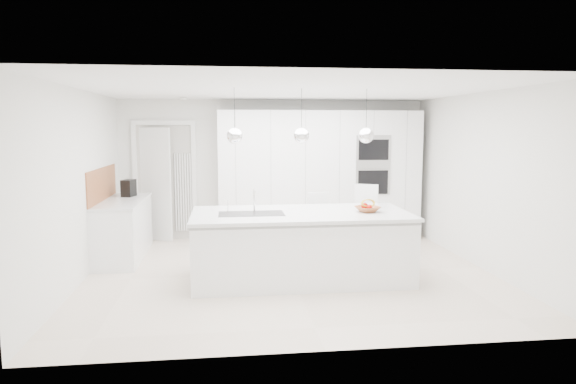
{
  "coord_description": "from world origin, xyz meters",
  "views": [
    {
      "loc": [
        -0.87,
        -6.83,
        2.0
      ],
      "look_at": [
        0.0,
        0.3,
        1.1
      ],
      "focal_mm": 32.0,
      "sensor_mm": 36.0,
      "label": 1
    }
  ],
  "objects": [
    {
      "name": "ceiling",
      "position": [
        0.0,
        0.0,
        2.5
      ],
      "size": [
        5.5,
        5.5,
        0.0
      ],
      "primitive_type": "plane",
      "rotation": [
        3.14,
        0.0,
        0.0
      ],
      "color": "white",
      "rests_on": "wall_back"
    },
    {
      "name": "apple_a",
      "position": [
        0.98,
        -0.41,
        0.97
      ],
      "size": [
        0.08,
        0.08,
        0.08
      ],
      "primitive_type": "sphere",
      "color": "#AD0701",
      "rests_on": "fruit_bowl"
    },
    {
      "name": "oven_stack",
      "position": [
        1.7,
        1.89,
        1.35
      ],
      "size": [
        0.62,
        0.04,
        1.05
      ],
      "primitive_type": null,
      "color": "#A5A5A8",
      "rests_on": "tall_cabinets"
    },
    {
      "name": "banana_bunch",
      "position": [
        0.98,
        -0.36,
        1.02
      ],
      "size": [
        0.24,
        0.18,
        0.22
      ],
      "primitive_type": "torus",
      "rotation": [
        1.22,
        0.0,
        0.35
      ],
      "color": "gold",
      "rests_on": "fruit_bowl"
    },
    {
      "name": "wall_left",
      "position": [
        -2.75,
        0.0,
        1.25
      ],
      "size": [
        0.0,
        5.0,
        5.0
      ],
      "primitive_type": "plane",
      "rotation": [
        1.57,
        0.0,
        1.57
      ],
      "color": "white",
      "rests_on": "ground"
    },
    {
      "name": "floor",
      "position": [
        0.0,
        0.0,
        0.0
      ],
      "size": [
        5.5,
        5.5,
        0.0
      ],
      "primitive_type": "plane",
      "color": "beige",
      "rests_on": "ground"
    },
    {
      "name": "hallway_door",
      "position": [
        -2.2,
        2.42,
        1.0
      ],
      "size": [
        0.76,
        0.38,
        2.0
      ],
      "primitive_type": "cube",
      "rotation": [
        0.0,
        0.0,
        -0.44
      ],
      "color": "white",
      "rests_on": "floor"
    },
    {
      "name": "fruit_bowl",
      "position": [
        0.98,
        -0.34,
        0.94
      ],
      "size": [
        0.4,
        0.4,
        0.08
      ],
      "primitive_type": "imported",
      "rotation": [
        0.0,
        0.0,
        0.35
      ],
      "color": "#A46037",
      "rests_on": "island_worktop"
    },
    {
      "name": "pendant_left",
      "position": [
        -0.75,
        -0.3,
        1.9
      ],
      "size": [
        0.2,
        0.2,
        0.2
      ],
      "primitive_type": "sphere",
      "color": "white",
      "rests_on": "ceiling"
    },
    {
      "name": "island_tap",
      "position": [
        -0.5,
        -0.1,
        1.05
      ],
      "size": [
        0.02,
        0.02,
        0.3
      ],
      "primitive_type": "cylinder",
      "color": "white",
      "rests_on": "island_worktop"
    },
    {
      "name": "tall_cabinets",
      "position": [
        0.8,
        2.2,
        1.15
      ],
      "size": [
        3.6,
        0.6,
        2.3
      ],
      "primitive_type": "cube",
      "color": "white",
      "rests_on": "floor"
    },
    {
      "name": "pendant_mid",
      "position": [
        0.1,
        -0.3,
        1.9
      ],
      "size": [
        0.2,
        0.2,
        0.2
      ],
      "primitive_type": "sphere",
      "color": "white",
      "rests_on": "ceiling"
    },
    {
      "name": "espresso_machine",
      "position": [
        -2.43,
        1.63,
        1.04
      ],
      "size": [
        0.22,
        0.29,
        0.27
      ],
      "primitive_type": "cube",
      "rotation": [
        0.0,
        0.0,
        -0.26
      ],
      "color": "black",
      "rests_on": "left_worktop"
    },
    {
      "name": "bar_stool_right",
      "position": [
        1.25,
        0.57,
        0.57
      ],
      "size": [
        0.56,
        0.63,
        1.14
      ],
      "primitive_type": null,
      "rotation": [
        0.0,
        0.0,
        -0.43
      ],
      "color": "white",
      "rests_on": "floor"
    },
    {
      "name": "apple_b",
      "position": [
        0.94,
        -0.32,
        0.97
      ],
      "size": [
        0.09,
        0.09,
        0.09
      ],
      "primitive_type": "sphere",
      "color": "#AD0701",
      "rests_on": "fruit_bowl"
    },
    {
      "name": "left_worktop",
      "position": [
        -2.45,
        1.2,
        0.88
      ],
      "size": [
        0.62,
        1.82,
        0.04
      ],
      "primitive_type": "cube",
      "color": "silver",
      "rests_on": "left_base_cabinets"
    },
    {
      "name": "island_base",
      "position": [
        0.1,
        -0.3,
        0.43
      ],
      "size": [
        2.8,
        1.2,
        0.86
      ],
      "primitive_type": "cube",
      "color": "white",
      "rests_on": "floor"
    },
    {
      "name": "bar_stool_left",
      "position": [
        0.51,
        0.62,
        0.51
      ],
      "size": [
        0.37,
        0.49,
        1.02
      ],
      "primitive_type": null,
      "rotation": [
        0.0,
        0.0,
        0.06
      ],
      "color": "white",
      "rests_on": "floor"
    },
    {
      "name": "left_base_cabinets",
      "position": [
        -2.45,
        1.2,
        0.43
      ],
      "size": [
        0.6,
        1.8,
        0.86
      ],
      "primitive_type": "cube",
      "color": "white",
      "rests_on": "floor"
    },
    {
      "name": "oak_backsplash",
      "position": [
        -2.74,
        1.2,
        1.15
      ],
      "size": [
        0.02,
        1.8,
        0.5
      ],
      "primitive_type": "cube",
      "color": "#A46037",
      "rests_on": "wall_left"
    },
    {
      "name": "island_worktop",
      "position": [
        0.1,
        -0.25,
        0.88
      ],
      "size": [
        2.84,
        1.4,
        0.04
      ],
      "primitive_type": "cube",
      "color": "silver",
      "rests_on": "island_base"
    },
    {
      "name": "radiator",
      "position": [
        -1.63,
        2.46,
        0.85
      ],
      "size": [
        0.32,
        0.04,
        1.4
      ],
      "primitive_type": null,
      "color": "white",
      "rests_on": "floor"
    },
    {
      "name": "pendant_right",
      "position": [
        0.95,
        -0.3,
        1.9
      ],
      "size": [
        0.2,
        0.2,
        0.2
      ],
      "primitive_type": "sphere",
      "color": "white",
      "rests_on": "ceiling"
    },
    {
      "name": "wall_back",
      "position": [
        0.0,
        2.5,
        1.25
      ],
      "size": [
        5.5,
        0.0,
        5.5
      ],
      "primitive_type": "plane",
      "rotation": [
        1.57,
        0.0,
        0.0
      ],
      "color": "white",
      "rests_on": "ground"
    },
    {
      "name": "island_sink",
      "position": [
        -0.55,
        -0.3,
        0.82
      ],
      "size": [
        0.84,
        0.44,
        0.18
      ],
      "primitive_type": null,
      "color": "#3F3F42",
      "rests_on": "island_worktop"
    },
    {
      "name": "doorway_frame",
      "position": [
        -1.95,
        2.47,
        1.02
      ],
      "size": [
        1.11,
        0.08,
        2.13
      ],
      "primitive_type": null,
      "color": "white",
      "rests_on": "floor"
    }
  ]
}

